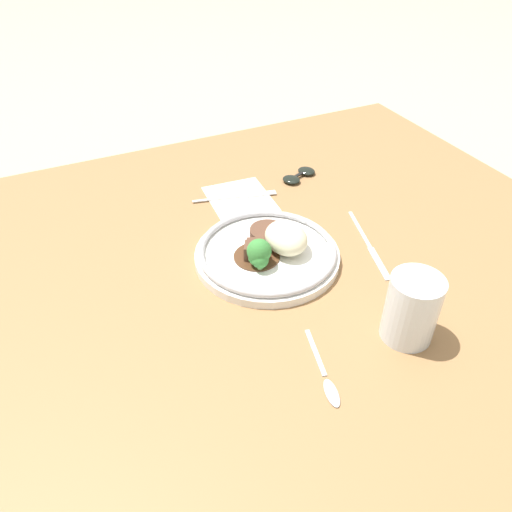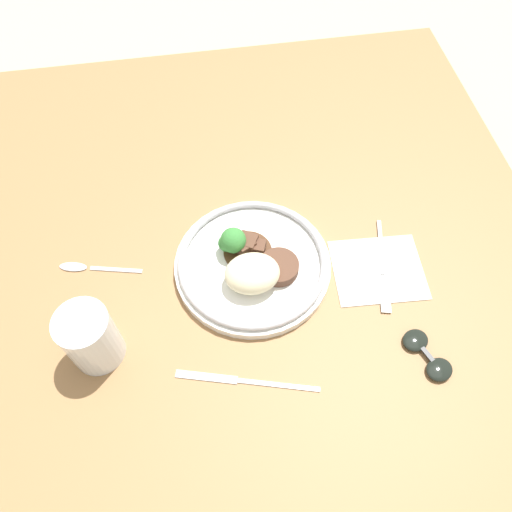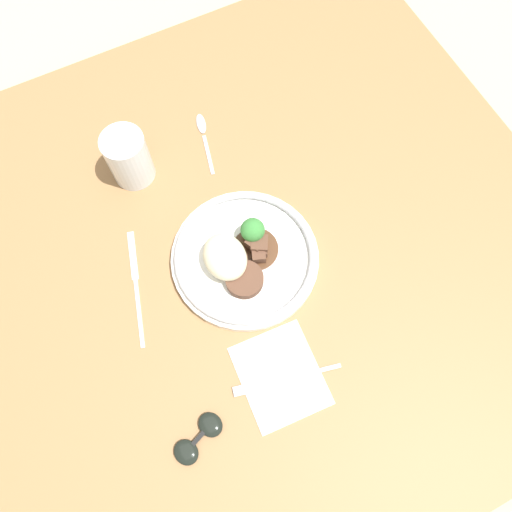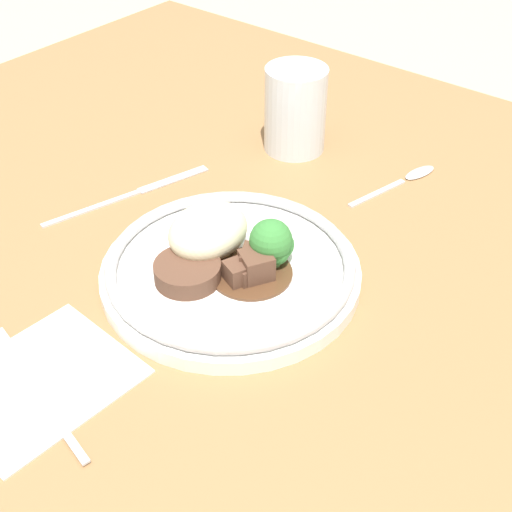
# 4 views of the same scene
# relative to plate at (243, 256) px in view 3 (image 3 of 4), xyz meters

# --- Properties ---
(ground_plane) EXTENTS (8.00, 8.00, 0.00)m
(ground_plane) POSITION_rel_plate_xyz_m (0.02, 0.02, -0.05)
(ground_plane) COLOR tan
(dining_table) EXTENTS (1.10, 1.25, 0.03)m
(dining_table) POSITION_rel_plate_xyz_m (0.02, 0.02, -0.04)
(dining_table) COLOR olive
(dining_table) RESTS_ON ground
(napkin) EXTENTS (0.16, 0.14, 0.00)m
(napkin) POSITION_rel_plate_xyz_m (-0.21, 0.04, -0.02)
(napkin) COLOR silver
(napkin) RESTS_ON dining_table
(plate) EXTENTS (0.26, 0.26, 0.07)m
(plate) POSITION_rel_plate_xyz_m (0.00, 0.00, 0.00)
(plate) COLOR white
(plate) RESTS_ON dining_table
(juice_glass) EXTENTS (0.08, 0.08, 0.11)m
(juice_glass) POSITION_rel_plate_xyz_m (0.26, 0.11, 0.03)
(juice_glass) COLOR #F4AD19
(juice_glass) RESTS_ON dining_table
(fork) EXTENTS (0.05, 0.18, 0.00)m
(fork) POSITION_rel_plate_xyz_m (-0.22, 0.05, -0.02)
(fork) COLOR silver
(fork) RESTS_ON napkin
(knife) EXTENTS (0.21, 0.07, 0.00)m
(knife) POSITION_rel_plate_xyz_m (0.05, 0.19, -0.02)
(knife) COLOR silver
(knife) RESTS_ON dining_table
(spoon) EXTENTS (0.14, 0.05, 0.01)m
(spoon) POSITION_rel_plate_xyz_m (0.28, -0.05, -0.02)
(spoon) COLOR silver
(spoon) RESTS_ON dining_table
(sunglasses) EXTENTS (0.07, 0.10, 0.01)m
(sunglasses) POSITION_rel_plate_xyz_m (-0.24, 0.20, -0.01)
(sunglasses) COLOR black
(sunglasses) RESTS_ON dining_table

